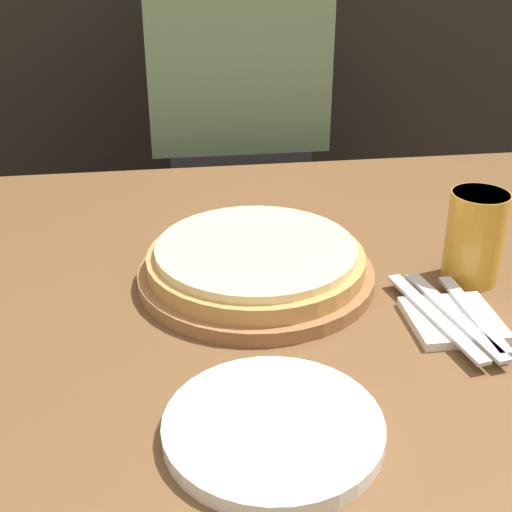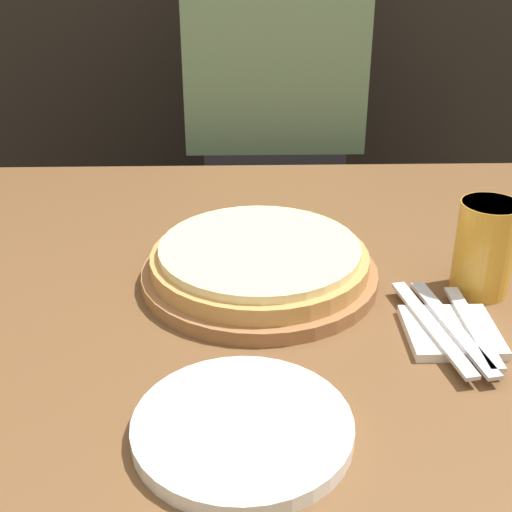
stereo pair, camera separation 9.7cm
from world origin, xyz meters
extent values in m
cube|color=brown|center=(0.00, 0.00, 0.36)|extent=(1.33, 0.96, 0.72)
cylinder|color=#99663D|center=(0.03, 0.01, 0.73)|extent=(0.33, 0.33, 0.02)
cylinder|color=tan|center=(0.03, 0.01, 0.75)|extent=(0.30, 0.30, 0.02)
cylinder|color=beige|center=(0.03, 0.01, 0.77)|extent=(0.28, 0.28, 0.01)
cylinder|color=gold|center=(0.32, -0.02, 0.78)|extent=(0.08, 0.08, 0.13)
cylinder|color=white|center=(0.32, -0.02, 0.84)|extent=(0.08, 0.08, 0.02)
cylinder|color=white|center=(0.00, -0.31, 0.73)|extent=(0.22, 0.22, 0.02)
cube|color=white|center=(0.26, -0.13, 0.72)|extent=(0.11, 0.11, 0.01)
cube|color=silver|center=(0.23, -0.13, 0.73)|extent=(0.06, 0.21, 0.00)
cube|color=silver|center=(0.26, -0.13, 0.73)|extent=(0.06, 0.21, 0.00)
cube|color=silver|center=(0.28, -0.13, 0.73)|extent=(0.02, 0.18, 0.00)
cube|color=#33333D|center=(0.08, 0.70, 0.35)|extent=(0.31, 0.20, 0.70)
cube|color=slate|center=(0.08, 0.70, 0.91)|extent=(0.38, 0.20, 0.42)
camera|label=1|loc=(-0.09, -0.85, 1.20)|focal=50.00mm
camera|label=2|loc=(0.00, -0.86, 1.20)|focal=50.00mm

